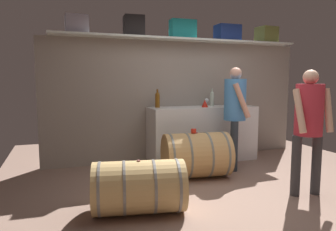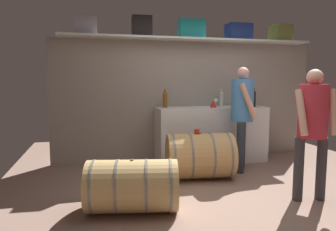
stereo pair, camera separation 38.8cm
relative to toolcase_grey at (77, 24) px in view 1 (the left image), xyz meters
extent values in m
cube|color=#8D6F60|center=(1.73, -1.36, -2.24)|extent=(5.90, 7.22, 0.02)
cube|color=gray|center=(1.73, 0.15, -1.20)|extent=(4.70, 0.10, 2.06)
cube|color=silver|center=(1.73, 0.00, -0.15)|extent=(4.32, 0.40, 0.03)
cube|color=gray|center=(0.00, 0.00, 0.00)|extent=(0.34, 0.24, 0.27)
cube|color=black|center=(0.88, 0.00, 0.02)|extent=(0.34, 0.32, 0.32)
cube|color=teal|center=(1.73, 0.00, 0.02)|extent=(0.44, 0.21, 0.31)
cube|color=navy|center=(2.59, 0.00, 0.00)|extent=(0.42, 0.29, 0.28)
cube|color=olive|center=(3.43, 0.00, 0.01)|extent=(0.36, 0.32, 0.29)
cube|color=silver|center=(2.03, -0.20, -1.76)|extent=(1.87, 0.57, 0.94)
cylinder|color=black|center=(2.73, -0.34, -1.18)|extent=(0.08, 0.08, 0.23)
sphere|color=black|center=(2.73, -0.34, -1.05)|extent=(0.07, 0.07, 0.07)
cylinder|color=black|center=(2.73, -0.34, -1.00)|extent=(0.03, 0.03, 0.07)
cylinder|color=#B7C7B5|center=(2.26, -0.09, -1.19)|extent=(0.07, 0.07, 0.21)
sphere|color=#B7C7B5|center=(2.26, -0.09, -1.07)|extent=(0.07, 0.07, 0.07)
cylinder|color=#B7C7B5|center=(2.26, -0.09, -1.02)|extent=(0.02, 0.02, 0.08)
cylinder|color=brown|center=(1.25, -0.09, -1.19)|extent=(0.08, 0.08, 0.20)
sphere|color=brown|center=(1.25, -0.09, -1.07)|extent=(0.07, 0.07, 0.07)
cylinder|color=brown|center=(1.25, -0.09, -1.02)|extent=(0.03, 0.03, 0.08)
cylinder|color=white|center=(2.15, -0.11, -1.29)|extent=(0.07, 0.07, 0.00)
cylinder|color=white|center=(2.15, -0.11, -1.25)|extent=(0.01, 0.01, 0.07)
sphere|color=white|center=(2.15, -0.11, -1.19)|extent=(0.07, 0.07, 0.07)
sphere|color=maroon|center=(2.15, -0.11, -1.20)|extent=(0.04, 0.04, 0.04)
cone|color=red|center=(2.03, -0.28, -1.23)|extent=(0.11, 0.11, 0.13)
cylinder|color=tan|center=(1.53, -1.02, -1.91)|extent=(1.00, 0.75, 0.64)
cylinder|color=slate|center=(1.14, -0.97, -1.91)|extent=(0.11, 0.65, 0.65)
cylinder|color=slate|center=(1.38, -1.00, -1.91)|extent=(0.11, 0.65, 0.65)
cylinder|color=slate|center=(1.67, -1.04, -1.91)|extent=(0.11, 0.65, 0.65)
cylinder|color=slate|center=(1.91, -1.07, -1.91)|extent=(0.11, 0.65, 0.65)
cylinder|color=#98404C|center=(1.53, -1.02, -1.58)|extent=(0.04, 0.04, 0.01)
cylinder|color=tan|center=(0.45, -1.93, -1.95)|extent=(1.04, 0.72, 0.55)
cylinder|color=gray|center=(0.06, -1.85, -1.95)|extent=(0.13, 0.56, 0.56)
cylinder|color=gray|center=(0.30, -1.90, -1.95)|extent=(0.13, 0.56, 0.56)
cylinder|color=gray|center=(0.60, -1.96, -1.95)|extent=(0.13, 0.56, 0.56)
cylinder|color=gray|center=(0.85, -2.00, -1.95)|extent=(0.13, 0.56, 0.56)
cylinder|color=#8C4E46|center=(0.45, -1.93, -1.67)|extent=(0.04, 0.04, 0.01)
cylinder|color=red|center=(1.48, -1.02, -1.55)|extent=(0.07, 0.07, 0.06)
cylinder|color=#343336|center=(2.36, -2.08, -1.86)|extent=(0.11, 0.11, 0.74)
cylinder|color=#343336|center=(2.63, -2.12, -1.86)|extent=(0.11, 0.11, 0.74)
cylinder|color=#BB2C3A|center=(2.49, -2.10, -1.19)|extent=(0.32, 0.32, 0.61)
sphere|color=#D9A787|center=(2.49, -2.10, -0.80)|extent=(0.18, 0.18, 0.18)
cylinder|color=#D9A787|center=(2.30, -2.16, -1.19)|extent=(0.12, 0.26, 0.51)
cylinder|color=#D9A787|center=(2.66, -2.22, -1.19)|extent=(0.11, 0.19, 0.52)
cylinder|color=#2A333C|center=(2.20, -0.93, -1.84)|extent=(0.12, 0.12, 0.77)
cylinder|color=#2A333C|center=(2.35, -0.69, -1.84)|extent=(0.12, 0.12, 0.77)
cylinder|color=#4789CD|center=(2.28, -0.81, -1.14)|extent=(0.34, 0.34, 0.64)
sphere|color=tan|center=(2.28, -0.81, -0.74)|extent=(0.18, 0.18, 0.18)
cylinder|color=tan|center=(2.26, -1.03, -1.14)|extent=(0.28, 0.21, 0.53)
cylinder|color=tan|center=(2.46, -0.70, -1.14)|extent=(0.20, 0.17, 0.54)
camera|label=1|loc=(-0.30, -4.96, -0.84)|focal=32.96mm
camera|label=2|loc=(0.07, -5.07, -0.84)|focal=32.96mm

